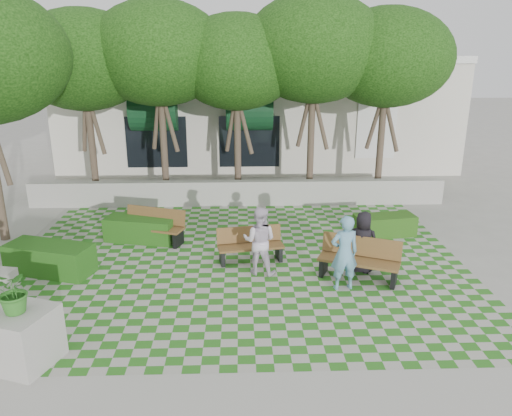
{
  "coord_description": "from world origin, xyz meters",
  "views": [
    {
      "loc": [
        0.08,
        -11.22,
        5.54
      ],
      "look_at": [
        0.5,
        1.5,
        1.4
      ],
      "focal_mm": 35.0,
      "sensor_mm": 36.0,
      "label": 1
    }
  ],
  "objects_px": {
    "hedge_midleft": "(141,229)",
    "person_white": "(259,241)",
    "planter_front": "(20,327)",
    "hedge_east": "(385,225)",
    "person_dark": "(363,242)",
    "hedge_west": "(50,259)",
    "person_blue": "(344,253)",
    "bench_east": "(359,260)",
    "bench_mid": "(250,245)",
    "bench_west": "(153,226)"
  },
  "relations": [
    {
      "from": "bench_west",
      "to": "hedge_east",
      "type": "relative_size",
      "value": 1.1
    },
    {
      "from": "person_blue",
      "to": "person_white",
      "type": "relative_size",
      "value": 1.05
    },
    {
      "from": "bench_mid",
      "to": "person_blue",
      "type": "height_order",
      "value": "person_blue"
    },
    {
      "from": "bench_east",
      "to": "hedge_midleft",
      "type": "relative_size",
      "value": 1.01
    },
    {
      "from": "bench_west",
      "to": "person_blue",
      "type": "xyz_separation_m",
      "value": [
        5.01,
        -3.18,
        0.44
      ]
    },
    {
      "from": "bench_west",
      "to": "hedge_west",
      "type": "bearing_deg",
      "value": -118.22
    },
    {
      "from": "bench_mid",
      "to": "person_white",
      "type": "bearing_deg",
      "value": -83.99
    },
    {
      "from": "bench_east",
      "to": "bench_mid",
      "type": "bearing_deg",
      "value": -179.74
    },
    {
      "from": "person_dark",
      "to": "hedge_east",
      "type": "bearing_deg",
      "value": -95.66
    },
    {
      "from": "hedge_east",
      "to": "planter_front",
      "type": "relative_size",
      "value": 0.97
    },
    {
      "from": "bench_west",
      "to": "hedge_midleft",
      "type": "xyz_separation_m",
      "value": [
        -0.4,
        0.12,
        -0.13
      ]
    },
    {
      "from": "hedge_west",
      "to": "planter_front",
      "type": "height_order",
      "value": "planter_front"
    },
    {
      "from": "planter_front",
      "to": "person_blue",
      "type": "bearing_deg",
      "value": 23.29
    },
    {
      "from": "bench_east",
      "to": "hedge_east",
      "type": "distance_m",
      "value": 3.29
    },
    {
      "from": "planter_front",
      "to": "hedge_west",
      "type": "bearing_deg",
      "value": 103.18
    },
    {
      "from": "bench_east",
      "to": "bench_west",
      "type": "relative_size",
      "value": 1.03
    },
    {
      "from": "bench_east",
      "to": "bench_west",
      "type": "height_order",
      "value": "bench_east"
    },
    {
      "from": "bench_mid",
      "to": "bench_west",
      "type": "distance_m",
      "value": 3.19
    },
    {
      "from": "person_white",
      "to": "bench_mid",
      "type": "bearing_deg",
      "value": -59.8
    },
    {
      "from": "bench_east",
      "to": "planter_front",
      "type": "xyz_separation_m",
      "value": [
        -6.9,
        -3.3,
        0.26
      ]
    },
    {
      "from": "person_dark",
      "to": "hedge_west",
      "type": "bearing_deg",
      "value": 20.09
    },
    {
      "from": "bench_east",
      "to": "person_dark",
      "type": "xyz_separation_m",
      "value": [
        0.15,
        0.37,
        0.31
      ]
    },
    {
      "from": "hedge_east",
      "to": "planter_front",
      "type": "xyz_separation_m",
      "value": [
        -8.37,
        -6.23,
        0.44
      ]
    },
    {
      "from": "hedge_midleft",
      "to": "person_white",
      "type": "bearing_deg",
      "value": -34.4
    },
    {
      "from": "bench_mid",
      "to": "person_white",
      "type": "height_order",
      "value": "person_white"
    },
    {
      "from": "planter_front",
      "to": "person_dark",
      "type": "height_order",
      "value": "planter_front"
    },
    {
      "from": "bench_mid",
      "to": "bench_west",
      "type": "relative_size",
      "value": 0.91
    },
    {
      "from": "bench_mid",
      "to": "hedge_east",
      "type": "bearing_deg",
      "value": 13.43
    },
    {
      "from": "bench_east",
      "to": "bench_mid",
      "type": "distance_m",
      "value": 2.92
    },
    {
      "from": "planter_front",
      "to": "person_dark",
      "type": "distance_m",
      "value": 7.95
    },
    {
      "from": "hedge_west",
      "to": "person_blue",
      "type": "relative_size",
      "value": 1.19
    },
    {
      "from": "bench_east",
      "to": "hedge_west",
      "type": "bearing_deg",
      "value": -160.65
    },
    {
      "from": "bench_east",
      "to": "person_white",
      "type": "distance_m",
      "value": 2.53
    },
    {
      "from": "planter_front",
      "to": "hedge_east",
      "type": "bearing_deg",
      "value": 36.67
    },
    {
      "from": "bench_east",
      "to": "bench_mid",
      "type": "height_order",
      "value": "bench_east"
    },
    {
      "from": "bench_west",
      "to": "person_blue",
      "type": "height_order",
      "value": "person_blue"
    },
    {
      "from": "hedge_midleft",
      "to": "person_dark",
      "type": "distance_m",
      "value": 6.53
    },
    {
      "from": "hedge_midleft",
      "to": "person_dark",
      "type": "xyz_separation_m",
      "value": [
        6.07,
        -2.38,
        0.45
      ]
    },
    {
      "from": "hedge_west",
      "to": "bench_mid",
      "type": "bearing_deg",
      "value": 6.39
    },
    {
      "from": "bench_east",
      "to": "hedge_east",
      "type": "bearing_deg",
      "value": 87.03
    },
    {
      "from": "bench_mid",
      "to": "hedge_west",
      "type": "height_order",
      "value": "bench_mid"
    },
    {
      "from": "bench_east",
      "to": "hedge_midleft",
      "type": "bearing_deg",
      "value": 178.7
    },
    {
      "from": "bench_east",
      "to": "person_blue",
      "type": "bearing_deg",
      "value": -109.27
    },
    {
      "from": "bench_west",
      "to": "bench_mid",
      "type": "bearing_deg",
      "value": -7.43
    },
    {
      "from": "hedge_east",
      "to": "bench_west",
      "type": "bearing_deg",
      "value": -177.52
    },
    {
      "from": "hedge_west",
      "to": "person_dark",
      "type": "distance_m",
      "value": 7.97
    },
    {
      "from": "hedge_east",
      "to": "person_blue",
      "type": "bearing_deg",
      "value": -119.61
    },
    {
      "from": "bench_mid",
      "to": "planter_front",
      "type": "bearing_deg",
      "value": -143.12
    },
    {
      "from": "hedge_midleft",
      "to": "hedge_west",
      "type": "xyz_separation_m",
      "value": [
        -1.89,
        -2.16,
        0.03
      ]
    },
    {
      "from": "hedge_west",
      "to": "person_blue",
      "type": "bearing_deg",
      "value": -8.82
    }
  ]
}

